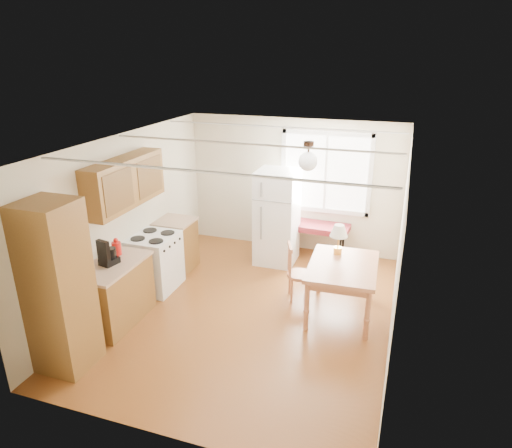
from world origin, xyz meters
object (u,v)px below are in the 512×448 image
at_px(refrigerator, 277,217).
at_px(chair, 294,269).
at_px(dining_table, 343,271).
at_px(bench, 311,227).

height_order(refrigerator, chair, refrigerator).
relative_size(dining_table, chair, 1.47).
height_order(bench, dining_table, dining_table).
relative_size(bench, chair, 1.59).
xyz_separation_m(refrigerator, chair, (0.63, -1.21, -0.35)).
bearing_deg(chair, dining_table, -37.56).
bearing_deg(dining_table, refrigerator, 131.98).
bearing_deg(chair, refrigerator, 96.16).
xyz_separation_m(dining_table, chair, (-0.75, 0.22, -0.18)).
bearing_deg(refrigerator, chair, -62.40).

